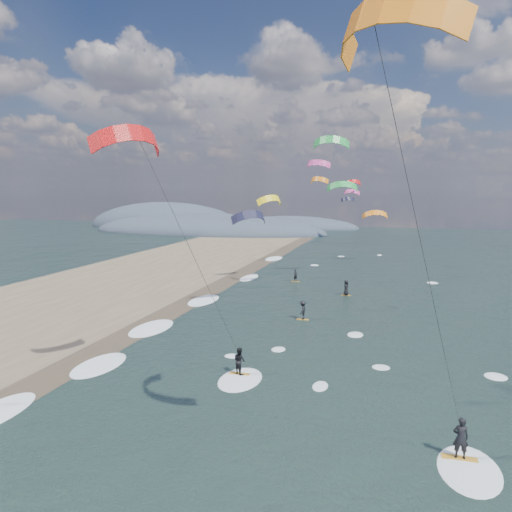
# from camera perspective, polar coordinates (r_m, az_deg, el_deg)

# --- Properties ---
(ground) EXTENTS (260.00, 260.00, 0.00)m
(ground) POSITION_cam_1_polar(r_m,az_deg,el_deg) (26.62, -5.41, -18.76)
(ground) COLOR black
(ground) RESTS_ON ground
(wet_sand_strip) EXTENTS (3.00, 240.00, 0.00)m
(wet_sand_strip) POSITION_cam_1_polar(r_m,az_deg,el_deg) (40.08, -16.35, -9.73)
(wet_sand_strip) COLOR #382D23
(wet_sand_strip) RESTS_ON ground
(coastal_hills) EXTENTS (80.00, 41.00, 15.00)m
(coastal_hills) POSITION_cam_1_polar(r_m,az_deg,el_deg) (141.10, -6.31, 3.03)
(coastal_hills) COLOR #3D4756
(coastal_hills) RESTS_ON ground
(kitesurfer_near_a) EXTENTS (8.01, 9.53, 18.09)m
(kitesurfer_near_a) POSITION_cam_1_polar(r_m,az_deg,el_deg) (17.40, 15.51, 14.93)
(kitesurfer_near_a) COLOR #BC8021
(kitesurfer_near_a) RESTS_ON ground
(kitesurfer_near_b) EXTENTS (6.80, 9.34, 15.56)m
(kitesurfer_near_b) POSITION_cam_1_polar(r_m,az_deg,el_deg) (27.57, -9.46, 4.30)
(kitesurfer_near_b) COLOR #BC8021
(kitesurfer_near_b) RESTS_ON ground
(far_kitesurfers) EXTENTS (8.11, 18.64, 1.74)m
(far_kitesurfers) POSITION_cam_1_polar(r_m,az_deg,el_deg) (51.56, 6.97, -4.54)
(far_kitesurfers) COLOR #BC8021
(far_kitesurfers) RESTS_ON ground
(bg_kite_field) EXTENTS (14.77, 72.29, 10.16)m
(bg_kite_field) POSITION_cam_1_polar(r_m,az_deg,el_deg) (75.35, 8.76, 7.87)
(bg_kite_field) COLOR black
(bg_kite_field) RESTS_ON ground
(shoreline_surf) EXTENTS (2.40, 79.40, 0.11)m
(shoreline_surf) POSITION_cam_1_polar(r_m,az_deg,el_deg) (43.42, -11.61, -8.20)
(shoreline_surf) COLOR white
(shoreline_surf) RESTS_ON ground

